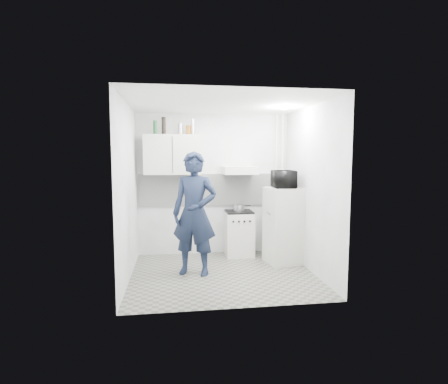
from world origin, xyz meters
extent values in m
plane|color=slate|center=(0.00, 0.00, 0.00)|extent=(2.80, 2.80, 0.00)
plane|color=white|center=(0.00, 0.00, 2.60)|extent=(2.80, 2.80, 0.00)
plane|color=white|center=(0.00, 1.25, 1.30)|extent=(2.80, 0.00, 2.80)
plane|color=white|center=(-1.40, 0.00, 1.30)|extent=(0.00, 2.60, 2.60)
plane|color=white|center=(1.40, 0.00, 1.30)|extent=(0.00, 2.60, 2.60)
imported|color=#172035|center=(-0.42, 0.09, 0.95)|extent=(0.80, 0.66, 1.89)
cube|color=white|center=(0.44, 1.00, 0.40)|extent=(0.50, 0.50, 0.80)
cube|color=beige|center=(1.10, 0.45, 0.65)|extent=(0.61, 0.61, 1.29)
cube|color=black|center=(0.44, 1.00, 0.81)|extent=(0.48, 0.48, 0.03)
cylinder|color=silver|center=(0.45, 1.05, 0.89)|extent=(0.20, 0.20, 0.11)
imported|color=black|center=(1.10, 0.45, 1.44)|extent=(0.55, 0.40, 0.29)
cylinder|color=#144C1E|center=(-1.05, 1.07, 2.32)|extent=(0.06, 0.06, 0.24)
cylinder|color=black|center=(-0.90, 1.07, 2.35)|extent=(0.07, 0.07, 0.30)
cylinder|color=silver|center=(-0.61, 1.07, 2.30)|extent=(0.08, 0.08, 0.20)
cylinder|color=brown|center=(-0.47, 1.07, 2.28)|extent=(0.09, 0.09, 0.17)
cylinder|color=silver|center=(-0.39, 1.07, 2.34)|extent=(0.07, 0.07, 0.28)
cube|color=beige|center=(-0.75, 1.07, 1.85)|extent=(1.00, 0.35, 0.70)
cube|color=white|center=(0.45, 1.00, 1.57)|extent=(0.60, 0.50, 0.14)
cube|color=white|center=(0.00, 1.24, 1.20)|extent=(2.74, 0.03, 0.60)
cylinder|color=white|center=(1.30, 1.17, 1.30)|extent=(0.05, 0.05, 2.60)
cylinder|color=white|center=(1.18, 1.17, 1.30)|extent=(0.04, 0.04, 2.60)
cylinder|color=white|center=(1.00, 0.20, 2.57)|extent=(0.10, 0.10, 0.02)
camera|label=1|loc=(-0.72, -5.21, 1.80)|focal=28.00mm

